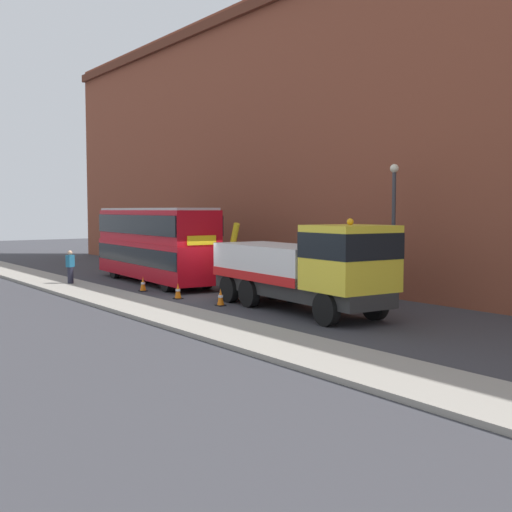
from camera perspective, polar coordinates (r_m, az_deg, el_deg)
The scene contains 10 objects.
ground_plane at distance 29.19m, azimuth -3.98°, elevation -3.63°, with size 120.00×120.00×0.00m, color #38383D.
near_kerb at distance 27.17m, azimuth -11.48°, elevation -4.13°, with size 60.00×2.80×0.15m, color gray.
building_facade at distance 33.27m, azimuth 5.89°, elevation 11.25°, with size 60.00×1.50×16.00m.
recovery_tow_truck at distance 24.52m, azimuth 4.26°, elevation -0.99°, with size 10.22×3.28×3.67m.
double_decker_bus at distance 34.75m, azimuth -9.11°, elevation 1.27°, with size 11.17×3.34×4.06m.
pedestrian_onlooker at distance 34.25m, azimuth -16.36°, elevation -0.98°, with size 0.42×0.48×1.71m.
traffic_cone_near_bus at distance 31.37m, azimuth -10.13°, elevation -2.52°, with size 0.36×0.36×0.72m.
traffic_cone_midway at distance 28.46m, azimuth -7.03°, elevation -3.17°, with size 0.36×0.36×0.72m.
traffic_cone_near_truck at distance 26.27m, azimuth -3.20°, elevation -3.75°, with size 0.36×0.36×0.72m.
street_lamp at distance 26.67m, azimuth 12.27°, elevation 3.03°, with size 0.36×0.36×5.83m.
Camera 1 is at (24.36, -15.59, 3.96)m, focal length 44.48 mm.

